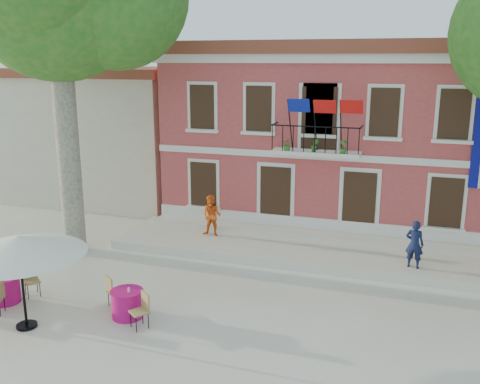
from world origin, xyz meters
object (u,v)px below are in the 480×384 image
Objects in this scene: patio_umbrella at (18,246)px; pedestrian_navy at (415,244)px; pedestrian_orange at (212,216)px; cafe_table_1 at (127,303)px; cafe_table_0 at (5,288)px.

patio_umbrella reaches higher than pedestrian_navy.
pedestrian_orange is at bearing 73.40° from patio_umbrella.
pedestrian_orange is 6.36m from cafe_table_1.
cafe_table_0 is at bearing -117.92° from pedestrian_orange.
pedestrian_orange reaches higher than cafe_table_1.
patio_umbrella reaches higher than cafe_table_1.
pedestrian_orange is 0.85× the size of cafe_table_0.
cafe_table_1 is at bearing 4.00° from cafe_table_0.
pedestrian_orange is (-7.29, 0.98, 0.00)m from pedestrian_navy.
pedestrian_navy reaches higher than cafe_table_1.
patio_umbrella reaches higher than pedestrian_orange.
patio_umbrella reaches higher than cafe_table_0.
cafe_table_0 is (-3.85, -6.59, -0.66)m from pedestrian_orange.
pedestrian_navy is at bearing 36.14° from cafe_table_1.
patio_umbrella is 1.88× the size of cafe_table_1.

